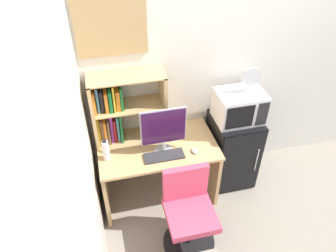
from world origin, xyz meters
The scene contains 13 objects.
wall_back centered at (0.40, 0.02, 1.30)m, with size 6.40×0.04×2.60m, color silver.
wall_left centered at (-1.62, -1.60, 1.30)m, with size 0.04×4.40×2.60m, color silver.
desk centered at (-0.97, -0.34, 0.50)m, with size 1.17×0.68×0.72m.
hutch_bookshelf centered at (-1.30, -0.13, 1.09)m, with size 0.70×0.29×0.71m.
monitor centered at (-0.92, -0.43, 0.99)m, with size 0.43×0.18×0.48m.
keyboard centered at (-0.94, -0.51, 0.73)m, with size 0.38×0.14×0.02m, color #333338.
computer_mouse centered at (-0.64, -0.52, 0.74)m, with size 0.06×0.09×0.03m, color silver.
water_bottle centered at (-1.46, -0.41, 0.83)m, with size 0.06×0.06×0.23m.
mini_fridge centered at (-0.11, -0.27, 0.42)m, with size 0.48×0.51×0.85m.
microwave centered at (-0.11, -0.27, 1.00)m, with size 0.47×0.36×0.32m.
desk_fan centered at (-0.04, -0.28, 1.31)m, with size 0.19×0.11×0.27m.
desk_chair centered at (-0.81, -0.96, 0.37)m, with size 0.50×0.50×0.84m.
wall_corkboard centered at (-1.27, -0.01, 1.84)m, with size 0.61×0.02×0.54m, color tan.
Camera 1 is at (-1.42, -2.65, 2.81)m, focal length 34.00 mm.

